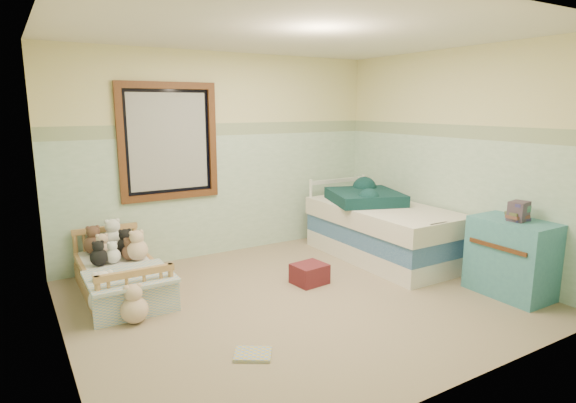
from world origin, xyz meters
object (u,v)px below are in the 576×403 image
plush_floor_cream (104,300)px  plush_floor_tan (134,310)px  floor_book (253,354)px  dresser (511,258)px  twin_bed_frame (382,249)px  red_pillow (309,274)px  toddler_bed_frame (121,285)px

plush_floor_cream → plush_floor_tan: size_ratio=1.16×
floor_book → dresser: bearing=27.6°
dresser → twin_bed_frame: bearing=101.1°
plush_floor_tan → dresser: dresser is taller
plush_floor_cream → red_pillow: size_ratio=0.82×
twin_bed_frame → floor_book: 2.76m
twin_bed_frame → toddler_bed_frame: bearing=170.5°
plush_floor_tan → floor_book: bearing=-58.8°
plush_floor_cream → twin_bed_frame: plush_floor_cream is taller
plush_floor_cream → plush_floor_tan: 0.37m
plush_floor_tan → floor_book: plush_floor_tan is taller
toddler_bed_frame → plush_floor_tan: size_ratio=5.80×
dresser → red_pillow: bearing=140.4°
red_pillow → toddler_bed_frame: bearing=157.0°
toddler_bed_frame → plush_floor_cream: 0.49m
plush_floor_cream → dresser: (3.57, -1.61, 0.24)m
plush_floor_cream → toddler_bed_frame: bearing=61.6°
toddler_bed_frame → red_pillow: bearing=-23.0°
toddler_bed_frame → plush_floor_cream: plush_floor_cream is taller
plush_floor_tan → red_pillow: bearing=-0.2°
dresser → red_pillow: dresser is taller
twin_bed_frame → dresser: bearing=-78.9°
plush_floor_cream → red_pillow: plush_floor_cream is taller
red_pillow → dresser: bearing=-39.6°
toddler_bed_frame → twin_bed_frame: size_ratio=0.72×
plush_floor_tan → dresser: bearing=-20.9°
plush_floor_cream → twin_bed_frame: size_ratio=0.14×
toddler_bed_frame → red_pillow: red_pillow is taller
plush_floor_cream → floor_book: size_ratio=1.00×
red_pillow → floor_book: 1.58m
toddler_bed_frame → plush_floor_tan: bearing=-93.4°
plush_floor_tan → dresser: (3.38, -1.29, 0.26)m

